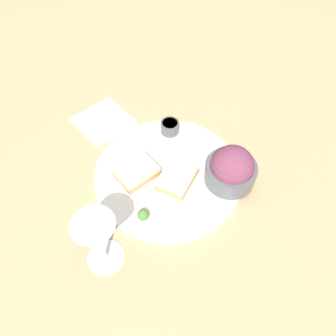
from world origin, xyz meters
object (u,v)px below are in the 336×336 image
Objects in this scene: sauce_ramekin at (170,127)px; cheese_toast_far at (176,178)px; cheese_toast_near at (137,172)px; salad_bowl at (231,169)px; wine_glass at (97,236)px; napkin at (102,122)px.

sauce_ramekin is 0.42× the size of cheese_toast_far.
salad_bowl is at bearing -47.05° from cheese_toast_near.
cheese_toast_far is at bearing -54.34° from cheese_toast_near.
sauce_ramekin is at bearing 88.16° from salad_bowl.
wine_glass is 0.40m from napkin.
sauce_ramekin is at bearing -57.89° from napkin.
napkin is at bearing 122.11° from sauce_ramekin.
wine_glass is at bearing 170.43° from salad_bowl.
cheese_toast_far is at bearing 138.48° from salad_bowl.
sauce_ramekin is at bearing 17.04° from cheese_toast_near.
sauce_ramekin is (0.01, 0.21, -0.02)m from salad_bowl.
napkin is (-0.10, 0.16, -0.03)m from sauce_ramekin.
wine_glass is at bearing -173.21° from cheese_toast_far.
sauce_ramekin is 0.16m from cheese_toast_far.
sauce_ramekin is at bearing 24.61° from wine_glass.
wine_glass reaches higher than cheese_toast_far.
napkin is at bearing 76.04° from cheese_toast_near.
cheese_toast_far is at bearing 6.79° from wine_glass.
cheese_toast_far is (-0.10, -0.12, -0.01)m from sauce_ramekin.
cheese_toast_near is at bearing 132.95° from salad_bowl.
salad_bowl is 0.33m from wine_glass.
wine_glass is at bearing -126.02° from napkin.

